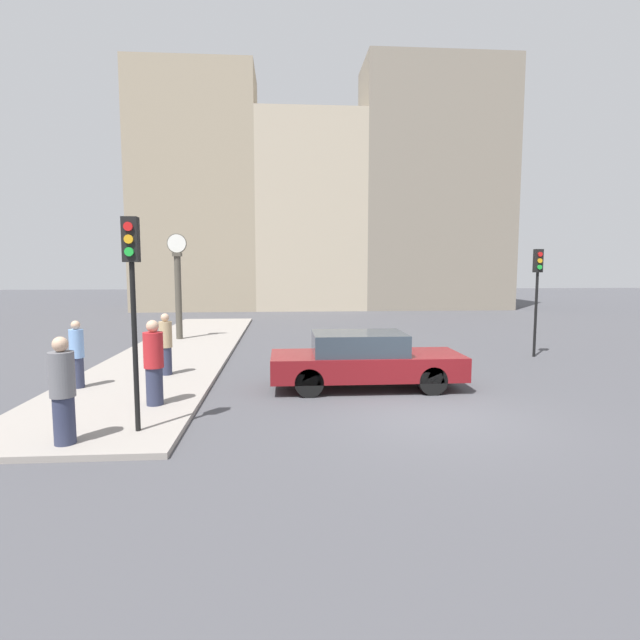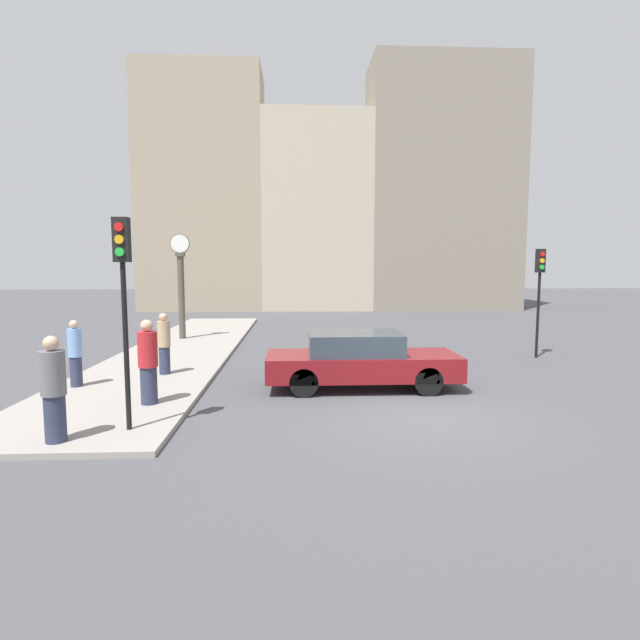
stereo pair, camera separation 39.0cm
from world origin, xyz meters
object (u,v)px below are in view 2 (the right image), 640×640
at_px(sedan_car, 360,360).
at_px(pedestrian_red_top, 148,362).
at_px(pedestrian_grey_jacket, 54,390).
at_px(street_clock, 181,285).
at_px(pedestrian_blue_stripe, 75,353).
at_px(traffic_light_far, 540,280).
at_px(traffic_light_near, 123,279).
at_px(pedestrian_tan_coat, 164,344).

xyz_separation_m(sedan_car, pedestrian_red_top, (-4.67, -1.58, 0.29)).
relative_size(pedestrian_grey_jacket, pedestrian_red_top, 0.99).
height_order(street_clock, pedestrian_grey_jacket, street_clock).
bearing_deg(pedestrian_blue_stripe, traffic_light_far, 16.12).
bearing_deg(pedestrian_red_top, street_clock, 98.70).
distance_m(traffic_light_near, pedestrian_tan_coat, 5.05).
bearing_deg(pedestrian_blue_stripe, traffic_light_near, -54.98).
bearing_deg(traffic_light_far, pedestrian_grey_jacket, -146.94).
distance_m(traffic_light_near, traffic_light_far, 13.07).
distance_m(traffic_light_far, street_clock, 13.30).
bearing_deg(pedestrian_red_top, sedan_car, 18.67).
distance_m(pedestrian_tan_coat, pedestrian_blue_stripe, 2.21).
xyz_separation_m(pedestrian_tan_coat, pedestrian_grey_jacket, (-0.42, -5.25, 0.05)).
relative_size(pedestrian_tan_coat, pedestrian_blue_stripe, 1.02).
distance_m(traffic_light_near, pedestrian_grey_jacket, 2.12).
distance_m(street_clock, pedestrian_tan_coat, 7.07).
relative_size(traffic_light_near, pedestrian_red_top, 2.08).
height_order(traffic_light_far, pedestrian_grey_jacket, traffic_light_far).
bearing_deg(pedestrian_grey_jacket, pedestrian_red_top, 69.16).
xyz_separation_m(pedestrian_blue_stripe, pedestrian_red_top, (2.21, -1.65, 0.08)).
distance_m(traffic_light_far, pedestrian_grey_jacket, 14.30).
relative_size(street_clock, pedestrian_tan_coat, 2.54).
bearing_deg(traffic_light_far, pedestrian_blue_stripe, -163.88).
relative_size(street_clock, pedestrian_grey_jacket, 2.38).
bearing_deg(pedestrian_grey_jacket, pedestrian_blue_stripe, 108.95).
distance_m(traffic_light_near, street_clock, 11.66).
xyz_separation_m(sedan_car, pedestrian_tan_coat, (-5.12, 1.40, 0.23)).
xyz_separation_m(traffic_light_far, pedestrian_blue_stripe, (-13.26, -3.83, -1.65)).
bearing_deg(pedestrian_grey_jacket, sedan_car, 34.81).
height_order(traffic_light_near, traffic_light_far, traffic_light_near).
distance_m(sedan_car, pedestrian_blue_stripe, 6.89).
bearing_deg(street_clock, pedestrian_red_top, -81.30).
bearing_deg(pedestrian_grey_jacket, street_clock, 93.04).
relative_size(sedan_car, pedestrian_blue_stripe, 2.89).
distance_m(sedan_car, pedestrian_tan_coat, 5.31).
relative_size(traffic_light_far, pedestrian_tan_coat, 2.16).
relative_size(pedestrian_blue_stripe, pedestrian_red_top, 0.90).
bearing_deg(pedestrian_grey_jacket, pedestrian_tan_coat, 85.44).
bearing_deg(sedan_car, pedestrian_blue_stripe, 179.40).
height_order(pedestrian_grey_jacket, pedestrian_blue_stripe, pedestrian_grey_jacket).
height_order(pedestrian_grey_jacket, pedestrian_red_top, pedestrian_red_top).
bearing_deg(street_clock, sedan_car, -53.22).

